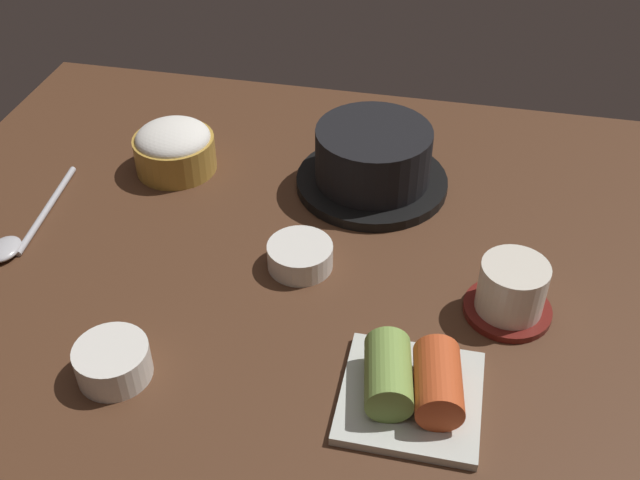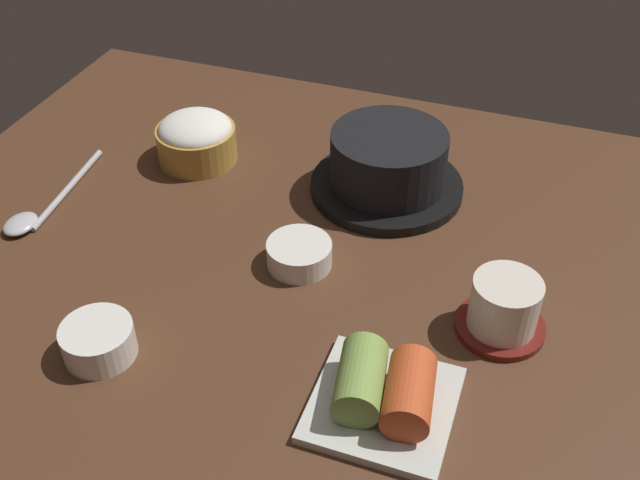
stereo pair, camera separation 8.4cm
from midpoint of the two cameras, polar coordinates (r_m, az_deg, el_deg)
name	(u,v)px [view 2 (the right image)]	position (r cm, az deg, el deg)	size (l,w,h in cm)	color
dining_table	(310,252)	(88.38, 1.93, -1.06)	(100.00, 76.00, 2.00)	#4C2D1C
stone_pot	(388,165)	(95.00, 7.70, 5.58)	(19.36, 19.36, 8.32)	black
rice_bowl	(196,138)	(101.50, -7.02, 7.59)	(10.59, 10.59, 6.52)	#B78C38
tea_cup_with_saucer	(504,308)	(79.03, 16.73, -5.06)	(9.23, 9.23, 6.43)	maroon
banchan_cup_center	(296,252)	(84.38, 1.01, -1.07)	(7.39, 7.39, 2.89)	white
kimchi_plate	(384,393)	(70.30, 8.35, -11.54)	(12.99, 12.99, 5.40)	silver
side_bowl_near	(98,340)	(76.36, -13.44, -7.52)	(7.22, 7.22, 3.52)	white
spoon	(38,211)	(96.83, -18.29, 2.00)	(3.90, 19.69, 1.35)	#B7B7BC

